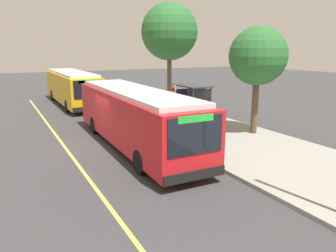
{
  "coord_description": "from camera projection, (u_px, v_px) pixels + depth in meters",
  "views": [
    {
      "loc": [
        16.17,
        -4.94,
        4.85
      ],
      "look_at": [
        3.56,
        1.74,
        1.47
      ],
      "focal_mm": 34.61,
      "sensor_mm": 36.0,
      "label": 1
    }
  ],
  "objects": [
    {
      "name": "street_tree_near_shelter",
      "position": [
        258.0,
        57.0,
        17.75
      ],
      "size": [
        3.21,
        3.21,
        5.95
      ],
      "color": "brown",
      "rests_on": "sidewalk_curb"
    },
    {
      "name": "ground_plane",
      "position": [
        108.0,
        143.0,
        17.27
      ],
      "size": [
        120.0,
        120.0,
        0.0
      ],
      "primitive_type": "plane",
      "color": "#38383A"
    },
    {
      "name": "pedestrian_commuter",
      "position": [
        168.0,
        111.0,
        20.1
      ],
      "size": [
        0.24,
        0.4,
        1.69
      ],
      "color": "#282D47",
      "rests_on": "sidewalk_curb"
    },
    {
      "name": "transit_bus_second",
      "position": [
        72.0,
        87.0,
        28.89
      ],
      "size": [
        11.77,
        2.62,
        2.95
      ],
      "color": "gold",
      "rests_on": "ground_plane"
    },
    {
      "name": "sidewalk_curb",
      "position": [
        202.0,
        129.0,
        19.99
      ],
      "size": [
        44.0,
        6.4,
        0.15
      ],
      "primitive_type": "cube",
      "color": "gray",
      "rests_on": "ground_plane"
    },
    {
      "name": "lane_stripe_center",
      "position": [
        66.0,
        148.0,
        16.27
      ],
      "size": [
        36.0,
        0.14,
        0.01
      ],
      "primitive_type": "cube",
      "color": "#E0D64C",
      "rests_on": "ground_plane"
    },
    {
      "name": "bus_shelter",
      "position": [
        192.0,
        95.0,
        21.32
      ],
      "size": [
        2.9,
        1.6,
        2.48
      ],
      "color": "#333338",
      "rests_on": "sidewalk_curb"
    },
    {
      "name": "waiting_bench",
      "position": [
        192.0,
        114.0,
        21.58
      ],
      "size": [
        1.6,
        0.48,
        0.95
      ],
      "color": "brown",
      "rests_on": "sidewalk_curb"
    },
    {
      "name": "route_sign_post",
      "position": [
        174.0,
        102.0,
        18.32
      ],
      "size": [
        0.44,
        0.08,
        2.8
      ],
      "color": "#333338",
      "rests_on": "sidewalk_curb"
    },
    {
      "name": "street_tree_upstreet",
      "position": [
        169.0,
        32.0,
        25.56
      ],
      "size": [
        4.47,
        4.47,
        8.31
      ],
      "color": "brown",
      "rests_on": "sidewalk_curb"
    },
    {
      "name": "transit_bus_main",
      "position": [
        134.0,
        116.0,
        16.24
      ],
      "size": [
        11.84,
        2.78,
        2.95
      ],
      "color": "red",
      "rests_on": "ground_plane"
    }
  ]
}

